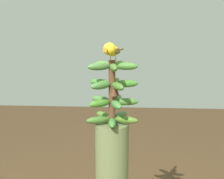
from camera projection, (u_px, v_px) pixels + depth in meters
The scene contains 2 objects.
banana_bunch at pixel (112, 93), 1.72m from camera, with size 0.29×0.29×0.36m.
perched_bird at pixel (111, 50), 1.64m from camera, with size 0.10×0.23×0.10m.
Camera 1 is at (-0.11, 1.68, 1.47)m, focal length 50.42 mm.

